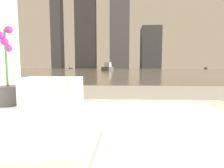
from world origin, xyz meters
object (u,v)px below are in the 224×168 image
faucet_far (101,161)px  potted_orchid (8,88)px  harbor_boat_0 (108,68)px  towel_stack (52,92)px

faucet_far → potted_orchid: potted_orchid is taller
faucet_far → potted_orchid: 0.89m
potted_orchid → harbor_boat_0: bearing=93.6°
towel_stack → harbor_boat_0: 37.83m
potted_orchid → harbor_boat_0: 37.77m
potted_orchid → harbor_boat_0: harbor_boat_0 is taller
faucet_far → towel_stack: bearing=118.3°
towel_stack → harbor_boat_0: harbor_boat_0 is taller
potted_orchid → harbor_boat_0: (-2.37, 37.70, 0.02)m
potted_orchid → towel_stack: bearing=-8.6°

